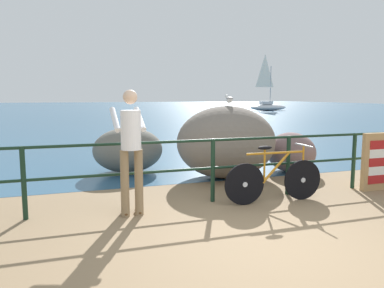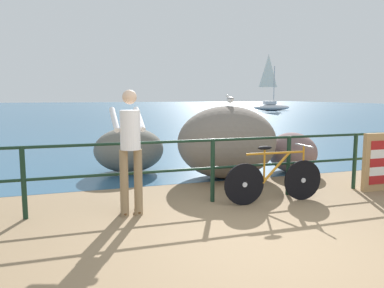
{
  "view_description": "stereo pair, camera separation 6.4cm",
  "coord_description": "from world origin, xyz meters",
  "px_view_note": "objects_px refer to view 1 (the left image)",
  "views": [
    {
      "loc": [
        -2.21,
        -3.35,
        1.7
      ],
      "look_at": [
        -0.22,
        2.55,
        0.9
      ],
      "focal_mm": 35.27,
      "sensor_mm": 36.0,
      "label": 1
    },
    {
      "loc": [
        -2.15,
        -3.37,
        1.7
      ],
      "look_at": [
        -0.22,
        2.55,
        0.9
      ],
      "focal_mm": 35.27,
      "sensor_mm": 36.0,
      "label": 2
    }
  ],
  "objects_px": {
    "bicycle": "(275,178)",
    "breakwater_boulder_left": "(128,150)",
    "person_at_railing": "(131,146)",
    "folded_deckchair_stack": "(382,161)",
    "sailboat": "(268,104)",
    "seagull": "(229,99)",
    "breakwater_boulder_right": "(291,152)",
    "breakwater_boulder_main": "(226,142)"
  },
  "relations": [
    {
      "from": "folded_deckchair_stack",
      "to": "seagull",
      "type": "bearing_deg",
      "value": 138.15
    },
    {
      "from": "breakwater_boulder_left",
      "to": "breakwater_boulder_right",
      "type": "distance_m",
      "value": 3.64
    },
    {
      "from": "breakwater_boulder_right",
      "to": "sailboat",
      "type": "distance_m",
      "value": 34.49
    },
    {
      "from": "bicycle",
      "to": "breakwater_boulder_main",
      "type": "xyz_separation_m",
      "value": [
        0.01,
        1.93,
        0.35
      ]
    },
    {
      "from": "folded_deckchair_stack",
      "to": "person_at_railing",
      "type": "bearing_deg",
      "value": -179.69
    },
    {
      "from": "breakwater_boulder_main",
      "to": "breakwater_boulder_left",
      "type": "distance_m",
      "value": 2.22
    },
    {
      "from": "breakwater_boulder_left",
      "to": "sailboat",
      "type": "distance_m",
      "value": 35.37
    },
    {
      "from": "breakwater_boulder_left",
      "to": "seagull",
      "type": "relative_size",
      "value": 4.6
    },
    {
      "from": "bicycle",
      "to": "breakwater_boulder_right",
      "type": "xyz_separation_m",
      "value": [
        1.62,
        2.02,
        0.05
      ]
    },
    {
      "from": "folded_deckchair_stack",
      "to": "breakwater_boulder_main",
      "type": "relative_size",
      "value": 0.5
    },
    {
      "from": "folded_deckchair_stack",
      "to": "breakwater_boulder_main",
      "type": "xyz_separation_m",
      "value": [
        -2.24,
        1.84,
        0.22
      ]
    },
    {
      "from": "sailboat",
      "to": "breakwater_boulder_main",
      "type": "bearing_deg",
      "value": -121.11
    },
    {
      "from": "person_at_railing",
      "to": "breakwater_boulder_left",
      "type": "relative_size",
      "value": 1.15
    },
    {
      "from": "person_at_railing",
      "to": "folded_deckchair_stack",
      "type": "distance_m",
      "value": 4.55
    },
    {
      "from": "folded_deckchair_stack",
      "to": "sailboat",
      "type": "distance_m",
      "value": 35.89
    },
    {
      "from": "bicycle",
      "to": "sailboat",
      "type": "height_order",
      "value": "sailboat"
    },
    {
      "from": "breakwater_boulder_main",
      "to": "folded_deckchair_stack",
      "type": "bearing_deg",
      "value": -39.31
    },
    {
      "from": "bicycle",
      "to": "person_at_railing",
      "type": "bearing_deg",
      "value": 179.4
    },
    {
      "from": "breakwater_boulder_main",
      "to": "breakwater_boulder_right",
      "type": "xyz_separation_m",
      "value": [
        1.61,
        0.08,
        -0.3
      ]
    },
    {
      "from": "person_at_railing",
      "to": "folded_deckchair_stack",
      "type": "bearing_deg",
      "value": -91.0
    },
    {
      "from": "breakwater_boulder_main",
      "to": "seagull",
      "type": "height_order",
      "value": "seagull"
    },
    {
      "from": "bicycle",
      "to": "seagull",
      "type": "xyz_separation_m",
      "value": [
        0.1,
        2.03,
        1.24
      ]
    },
    {
      "from": "bicycle",
      "to": "folded_deckchair_stack",
      "type": "distance_m",
      "value": 2.26
    },
    {
      "from": "person_at_railing",
      "to": "breakwater_boulder_main",
      "type": "xyz_separation_m",
      "value": [
        2.28,
        1.86,
        -0.25
      ]
    },
    {
      "from": "breakwater_boulder_left",
      "to": "seagull",
      "type": "height_order",
      "value": "seagull"
    },
    {
      "from": "person_at_railing",
      "to": "sailboat",
      "type": "distance_m",
      "value": 38.17
    },
    {
      "from": "bicycle",
      "to": "person_at_railing",
      "type": "distance_m",
      "value": 2.35
    },
    {
      "from": "seagull",
      "to": "breakwater_boulder_right",
      "type": "bearing_deg",
      "value": -90.96
    },
    {
      "from": "sailboat",
      "to": "person_at_railing",
      "type": "bearing_deg",
      "value": -122.58
    },
    {
      "from": "bicycle",
      "to": "breakwater_boulder_left",
      "type": "height_order",
      "value": "breakwater_boulder_left"
    },
    {
      "from": "bicycle",
      "to": "folded_deckchair_stack",
      "type": "xyz_separation_m",
      "value": [
        2.26,
        0.1,
        0.13
      ]
    },
    {
      "from": "person_at_railing",
      "to": "folded_deckchair_stack",
      "type": "xyz_separation_m",
      "value": [
        4.53,
        0.02,
        -0.47
      ]
    },
    {
      "from": "person_at_railing",
      "to": "breakwater_boulder_right",
      "type": "height_order",
      "value": "person_at_railing"
    },
    {
      "from": "person_at_railing",
      "to": "breakwater_boulder_right",
      "type": "relative_size",
      "value": 1.52
    },
    {
      "from": "breakwater_boulder_left",
      "to": "breakwater_boulder_right",
      "type": "height_order",
      "value": "breakwater_boulder_left"
    },
    {
      "from": "sailboat",
      "to": "bicycle",
      "type": "bearing_deg",
      "value": -119.57
    },
    {
      "from": "breakwater_boulder_right",
      "to": "bicycle",
      "type": "bearing_deg",
      "value": -128.83
    },
    {
      "from": "bicycle",
      "to": "sailboat",
      "type": "bearing_deg",
      "value": 61.41
    },
    {
      "from": "person_at_railing",
      "to": "sailboat",
      "type": "xyz_separation_m",
      "value": [
        20.68,
        32.08,
        -0.28
      ]
    },
    {
      "from": "person_at_railing",
      "to": "seagull",
      "type": "bearing_deg",
      "value": -51.85
    },
    {
      "from": "folded_deckchair_stack",
      "to": "sailboat",
      "type": "xyz_separation_m",
      "value": [
        16.15,
        32.05,
        0.19
      ]
    },
    {
      "from": "bicycle",
      "to": "breakwater_boulder_left",
      "type": "relative_size",
      "value": 1.1
    }
  ]
}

